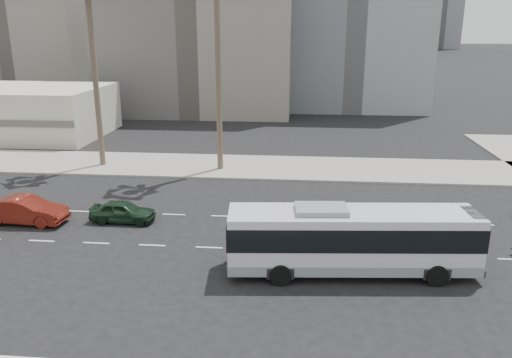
# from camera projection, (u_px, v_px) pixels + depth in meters

# --- Properties ---
(ground) EXTENTS (700.00, 700.00, 0.00)m
(ground) POSITION_uv_depth(u_px,v_px,m) (267.00, 250.00, 25.53)
(ground) COLOR black
(ground) RESTS_ON ground
(sidewalk_north) EXTENTS (120.00, 7.00, 0.15)m
(sidewalk_north) POSITION_uv_depth(u_px,v_px,m) (281.00, 167.00, 40.29)
(sidewalk_north) COLOR gray
(sidewalk_north) RESTS_ON ground
(midrise_beige_west) EXTENTS (24.00, 18.00, 18.00)m
(midrise_beige_west) POSITION_uv_depth(u_px,v_px,m) (202.00, 42.00, 66.87)
(midrise_beige_west) COLOR #62605B
(midrise_beige_west) RESTS_ON ground
(midrise_gray_center) EXTENTS (20.00, 20.00, 26.00)m
(midrise_gray_center) POSITION_uv_depth(u_px,v_px,m) (351.00, 11.00, 70.62)
(midrise_gray_center) COLOR slate
(midrise_gray_center) RESTS_ON ground
(midrise_beige_far) EXTENTS (18.00, 16.00, 15.00)m
(midrise_beige_far) POSITION_uv_depth(u_px,v_px,m) (36.00, 51.00, 74.36)
(midrise_beige_far) COLOR #62605B
(midrise_beige_far) RESTS_ON ground
(city_bus) EXTENTS (11.40, 3.45, 3.22)m
(city_bus) POSITION_uv_depth(u_px,v_px,m) (352.00, 239.00, 22.72)
(city_bus) COLOR silver
(city_bus) RESTS_ON ground
(car_a) EXTENTS (1.59, 3.78, 1.28)m
(car_a) POSITION_uv_depth(u_px,v_px,m) (123.00, 211.00, 29.07)
(car_a) COLOR black
(car_a) RESTS_ON ground
(car_b) EXTENTS (1.89, 4.80, 1.56)m
(car_b) POSITION_uv_depth(u_px,v_px,m) (25.00, 210.00, 28.84)
(car_b) COLOR maroon
(car_b) RESTS_ON ground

